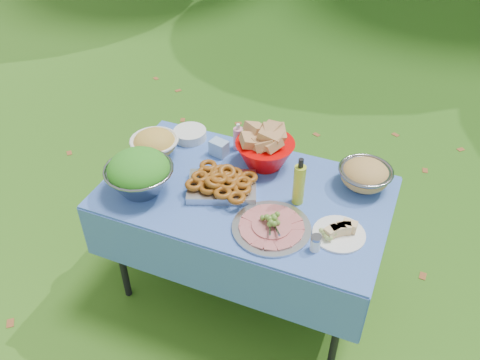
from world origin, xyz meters
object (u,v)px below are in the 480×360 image
salad_bowl (139,173)px  charcuterie_platter (272,222)px  bread_bowl (265,148)px  picnic_table (245,242)px  oil_bottle (299,181)px  plate_stack (190,134)px  pasta_bowl_steel (365,175)px

salad_bowl → charcuterie_platter: (0.72, -0.01, -0.07)m
bread_bowl → picnic_table: bearing=-92.4°
bread_bowl → oil_bottle: oil_bottle is taller
picnic_table → bread_bowl: bearing=87.6°
salad_bowl → bread_bowl: size_ratio=1.08×
plate_stack → bread_bowl: 0.50m
pasta_bowl_steel → bread_bowl: bearing=-177.9°
plate_stack → bread_bowl: bread_bowl is taller
plate_stack → bread_bowl: (0.49, -0.06, 0.08)m
bread_bowl → pasta_bowl_steel: 0.54m
oil_bottle → picnic_table: bearing=-174.8°
salad_bowl → picnic_table: bearing=21.7°
charcuterie_platter → pasta_bowl_steel: bearing=55.5°
picnic_table → charcuterie_platter: size_ratio=3.86×
oil_bottle → salad_bowl: bearing=-163.9°
charcuterie_platter → oil_bottle: (0.06, 0.23, 0.09)m
picnic_table → bread_bowl: size_ratio=4.53×
plate_stack → salad_bowl: bearing=-91.8°
oil_bottle → charcuterie_platter: bearing=-103.3°
pasta_bowl_steel → charcuterie_platter: size_ratio=0.72×
picnic_table → charcuterie_platter: (0.22, -0.21, 0.42)m
plate_stack → pasta_bowl_steel: pasta_bowl_steel is taller
bread_bowl → oil_bottle: 0.35m
salad_bowl → oil_bottle: (0.77, 0.22, 0.02)m
picnic_table → oil_bottle: (0.27, 0.02, 0.51)m
pasta_bowl_steel → salad_bowl: bearing=-155.6°
picnic_table → charcuterie_platter: bearing=-43.4°
picnic_table → bread_bowl: 0.55m
picnic_table → charcuterie_platter: charcuterie_platter is taller
salad_bowl → charcuterie_platter: bearing=-0.8°
salad_bowl → pasta_bowl_steel: bearing=24.4°
picnic_table → charcuterie_platter: 0.52m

